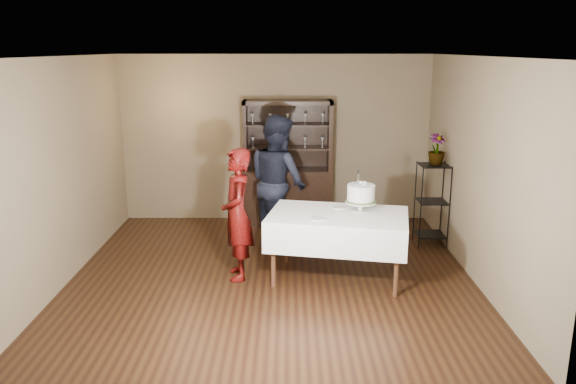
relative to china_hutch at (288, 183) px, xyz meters
name	(u,v)px	position (x,y,z in m)	size (l,w,h in m)	color
floor	(272,276)	(-0.20, -2.25, -0.66)	(5.00, 5.00, 0.00)	black
ceiling	(270,56)	(-0.20, -2.25, 2.04)	(5.00, 5.00, 0.00)	silver
back_wall	(275,139)	(-0.20, 0.25, 0.69)	(5.00, 0.02, 2.70)	brown
wall_left	(63,172)	(-2.70, -2.25, 0.69)	(0.02, 5.00, 2.70)	brown
wall_right	(479,172)	(2.30, -2.25, 0.69)	(0.02, 5.00, 2.70)	brown
china_hutch	(288,183)	(0.00, 0.00, 0.00)	(1.40, 0.48, 2.00)	black
plant_etagere	(432,201)	(2.08, -1.05, -0.01)	(0.42, 0.42, 1.20)	black
cake_table	(338,229)	(0.62, -2.30, -0.02)	(1.83, 1.33, 0.84)	white
woman	(237,214)	(-0.62, -2.26, 0.15)	(0.60, 0.39, 1.64)	#380506
man	(278,182)	(-0.14, -1.14, 0.29)	(0.93, 0.72, 1.91)	black
cake	(361,195)	(0.90, -2.17, 0.38)	(0.38, 0.38, 0.52)	beige
plate_near	(318,218)	(0.36, -2.52, 0.18)	(0.19, 0.19, 0.01)	beige
plate_far	(339,207)	(0.65, -2.04, 0.18)	(0.17, 0.17, 0.01)	beige
potted_plant	(437,149)	(2.11, -1.02, 0.74)	(0.24, 0.24, 0.43)	#44642F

